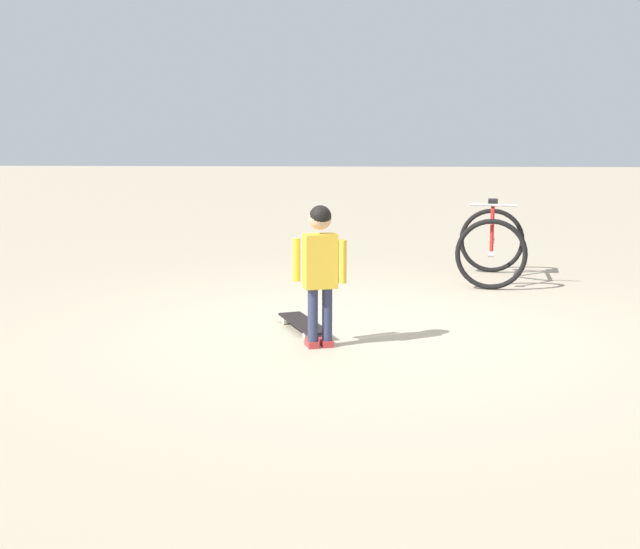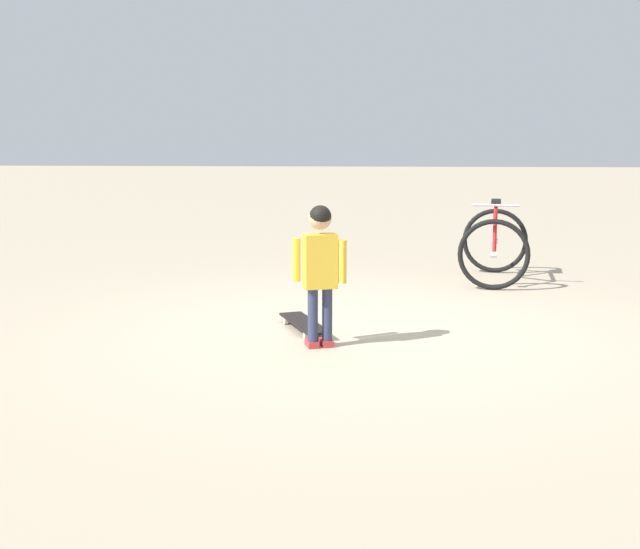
{
  "view_description": "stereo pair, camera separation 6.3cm",
  "coord_description": "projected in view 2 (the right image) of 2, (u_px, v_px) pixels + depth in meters",
  "views": [
    {
      "loc": [
        -0.12,
        -6.8,
        1.67
      ],
      "look_at": [
        -0.37,
        -0.53,
        0.55
      ],
      "focal_mm": 48.79,
      "sensor_mm": 36.0,
      "label": 1
    },
    {
      "loc": [
        -0.06,
        -6.8,
        1.67
      ],
      "look_at": [
        -0.37,
        -0.53,
        0.55
      ],
      "focal_mm": 48.79,
      "sensor_mm": 36.0,
      "label": 2
    }
  ],
  "objects": [
    {
      "name": "ground_plane",
      "position": [
        369.0,
        331.0,
        6.97
      ],
      "size": [
        50.0,
        50.0,
        0.0
      ],
      "primitive_type": "plane",
      "color": "tan"
    },
    {
      "name": "child_person",
      "position": [
        320.0,
        260.0,
        6.35
      ],
      "size": [
        0.4,
        0.23,
        1.06
      ],
      "color": "#2D3351",
      "rests_on": "ground"
    },
    {
      "name": "skateboard",
      "position": [
        304.0,
        324.0,
        6.95
      ],
      "size": [
        0.46,
        0.79,
        0.07
      ],
      "color": "black",
      "rests_on": "ground"
    },
    {
      "name": "bicycle_near",
      "position": [
        494.0,
        245.0,
        9.07
      ],
      "size": [
        0.87,
        1.17,
        0.85
      ],
      "color": "black",
      "rests_on": "ground"
    }
  ]
}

